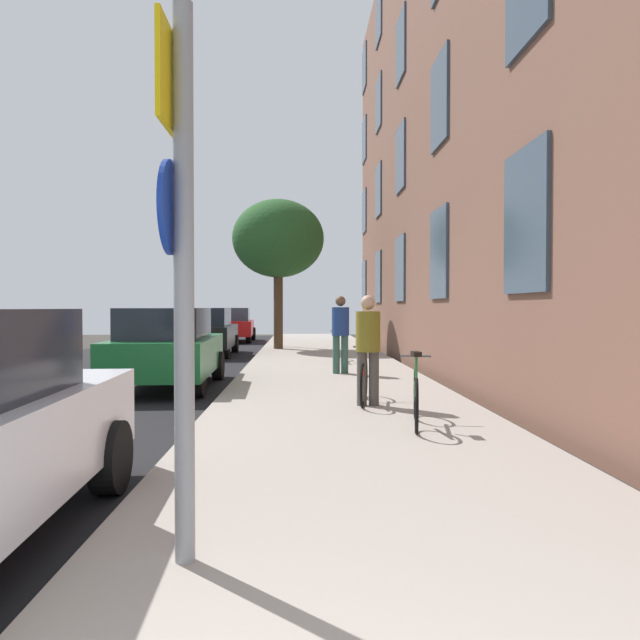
% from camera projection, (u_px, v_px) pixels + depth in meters
% --- Properties ---
extents(ground_plane, '(41.80, 41.80, 0.00)m').
position_uv_depth(ground_plane, '(193.00, 370.00, 15.92)').
color(ground_plane, '#332D28').
extents(road_asphalt, '(7.00, 38.00, 0.01)m').
position_uv_depth(road_asphalt, '(113.00, 370.00, 15.85)').
color(road_asphalt, black).
rests_on(road_asphalt, ground).
extents(sidewalk, '(4.20, 38.00, 0.12)m').
position_uv_depth(sidewalk, '(326.00, 367.00, 16.04)').
color(sidewalk, '#9E9389').
rests_on(sidewalk, ground).
extents(building_facade, '(0.56, 27.00, 14.18)m').
position_uv_depth(building_facade, '(428.00, 95.00, 15.49)').
color(building_facade, brown).
rests_on(building_facade, ground).
extents(sign_post, '(0.16, 0.60, 3.31)m').
position_uv_depth(sign_post, '(180.00, 241.00, 3.57)').
color(sign_post, gray).
rests_on(sign_post, sidewalk).
extents(traffic_light, '(0.43, 0.24, 3.61)m').
position_uv_depth(traffic_light, '(276.00, 283.00, 23.65)').
color(traffic_light, black).
rests_on(traffic_light, sidewalk).
extents(tree_near, '(3.38, 3.38, 5.51)m').
position_uv_depth(tree_near, '(278.00, 239.00, 22.28)').
color(tree_near, '#4C3823').
rests_on(tree_near, sidewalk).
extents(bicycle_0, '(0.46, 1.65, 0.97)m').
position_uv_depth(bicycle_0, '(416.00, 397.00, 7.74)').
color(bicycle_0, black).
rests_on(bicycle_0, sidewalk).
extents(bicycle_1, '(0.44, 1.67, 0.97)m').
position_uv_depth(bicycle_1, '(364.00, 379.00, 9.64)').
color(bicycle_1, black).
rests_on(bicycle_1, sidewalk).
extents(bicycle_2, '(0.43, 1.65, 0.95)m').
position_uv_depth(bicycle_2, '(336.00, 348.00, 17.05)').
color(bicycle_2, black).
rests_on(bicycle_2, sidewalk).
extents(pedestrian_0, '(0.39, 0.39, 1.71)m').
position_uv_depth(pedestrian_0, '(368.00, 343.00, 9.36)').
color(pedestrian_0, '#4C4742').
rests_on(pedestrian_0, sidewalk).
extents(pedestrian_1, '(0.52, 0.52, 1.79)m').
position_uv_depth(pedestrian_1, '(340.00, 329.00, 13.92)').
color(pedestrian_1, '#33594C').
rests_on(pedestrian_1, sidewalk).
extents(car_1, '(1.96, 4.26, 1.62)m').
position_uv_depth(car_1, '(168.00, 347.00, 12.19)').
color(car_1, '#19662D').
rests_on(car_1, road_asphalt).
extents(car_2, '(1.94, 4.40, 1.62)m').
position_uv_depth(car_2, '(206.00, 331.00, 20.49)').
color(car_2, black).
rests_on(car_2, road_asphalt).
extents(car_3, '(2.02, 4.39, 1.62)m').
position_uv_depth(car_3, '(233.00, 324.00, 28.82)').
color(car_3, red).
rests_on(car_3, road_asphalt).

